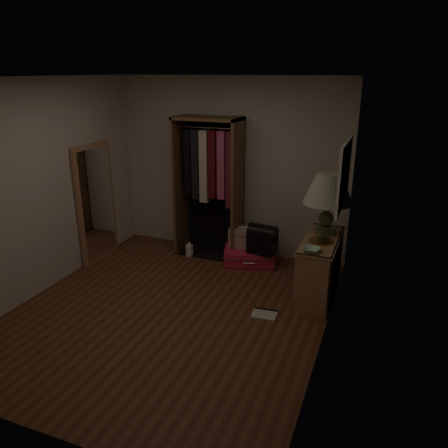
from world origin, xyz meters
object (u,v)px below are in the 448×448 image
at_px(white_jug, 189,250).
at_px(table_lamp, 328,190).
at_px(console_bookshelf, 320,265).
at_px(open_wardrobe, 209,177).
at_px(pink_suitcase, 249,256).
at_px(black_bag, 263,238).
at_px(train_case, 243,237).
at_px(floor_mirror, 96,203).

bearing_deg(white_jug, table_lamp, -8.65).
xyz_separation_m(console_bookshelf, open_wardrobe, (-1.78, 0.73, 0.80)).
distance_m(pink_suitcase, black_bag, 0.40).
height_order(black_bag, table_lamp, table_lamp).
distance_m(train_case, table_lamp, 1.61).
relative_size(floor_mirror, train_case, 3.78).
bearing_deg(white_jug, pink_suitcase, 4.00).
height_order(open_wardrobe, white_jug, open_wardrobe).
relative_size(train_case, white_jug, 2.19).
bearing_deg(white_jug, floor_mirror, -156.18).
bearing_deg(table_lamp, train_case, 159.62).
distance_m(black_bag, white_jug, 1.20).
height_order(floor_mirror, table_lamp, floor_mirror).
relative_size(black_bag, table_lamp, 0.56).
bearing_deg(pink_suitcase, train_case, 129.41).
xyz_separation_m(open_wardrobe, floor_mirror, (-1.46, -0.77, -0.34)).
height_order(table_lamp, white_jug, table_lamp).
relative_size(floor_mirror, table_lamp, 2.26).
distance_m(table_lamp, white_jug, 2.39).
distance_m(black_bag, table_lamp, 1.27).
height_order(console_bookshelf, white_jug, console_bookshelf).
xyz_separation_m(console_bookshelf, black_bag, (-0.88, 0.49, 0.05)).
bearing_deg(train_case, black_bag, -34.54).
bearing_deg(black_bag, open_wardrobe, 172.32).
distance_m(floor_mirror, pink_suitcase, 2.34).
relative_size(console_bookshelf, open_wardrobe, 0.55).
bearing_deg(console_bookshelf, train_case, 152.41).
height_order(pink_suitcase, black_bag, black_bag).
relative_size(pink_suitcase, train_case, 1.90).
distance_m(train_case, white_jug, 0.86).
distance_m(floor_mirror, white_jug, 1.53).
bearing_deg(floor_mirror, table_lamp, 3.98).
height_order(floor_mirror, black_bag, floor_mirror).
bearing_deg(open_wardrobe, console_bookshelf, -22.21).
relative_size(table_lamp, white_jug, 3.66).
relative_size(black_bag, white_jug, 2.05).
distance_m(pink_suitcase, train_case, 0.29).
distance_m(console_bookshelf, white_jug, 2.11).
height_order(pink_suitcase, train_case, train_case).
bearing_deg(open_wardrobe, pink_suitcase, -13.98).
height_order(open_wardrobe, pink_suitcase, open_wardrobe).
bearing_deg(floor_mirror, open_wardrobe, 27.91).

